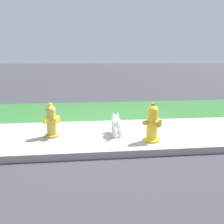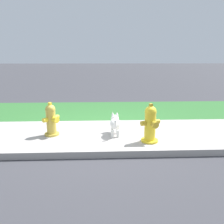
{
  "view_description": "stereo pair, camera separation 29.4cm",
  "coord_description": "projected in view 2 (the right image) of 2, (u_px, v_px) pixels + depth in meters",
  "views": [
    {
      "loc": [
        -0.22,
        -4.35,
        1.57
      ],
      "look_at": [
        0.28,
        0.33,
        0.4
      ],
      "focal_mm": 35.0,
      "sensor_mm": 36.0,
      "label": 1
    },
    {
      "loc": [
        0.08,
        -4.37,
        1.57
      ],
      "look_at": [
        0.28,
        0.33,
        0.4
      ],
      "focal_mm": 35.0,
      "sensor_mm": 36.0,
      "label": 2
    }
  ],
  "objects": [
    {
      "name": "sidewalk_pavement",
      "position": [
        100.0,
        134.0,
        4.62
      ],
      "size": [
        18.0,
        1.99,
        0.01
      ],
      "primitive_type": "cube",
      "color": "#9E9993",
      "rests_on": "ground"
    },
    {
      "name": "fire_hydrant_across_street",
      "position": [
        150.0,
        124.0,
        4.11
      ],
      "size": [
        0.4,
        0.37,
        0.75
      ],
      "rotation": [
        0.0,
        0.0,
        3.49
      ],
      "color": "yellow",
      "rests_on": "ground"
    },
    {
      "name": "street_curb",
      "position": [
        99.0,
        153.0,
        3.56
      ],
      "size": [
        18.0,
        0.16,
        0.12
      ],
      "primitive_type": "cube",
      "color": "#9E9993",
      "rests_on": "ground"
    },
    {
      "name": "ground_plane",
      "position": [
        100.0,
        134.0,
        4.62
      ],
      "size": [
        120.0,
        120.0,
        0.0
      ],
      "primitive_type": "plane",
      "color": "#38383D"
    },
    {
      "name": "fire_hydrant_at_driveway",
      "position": [
        51.0,
        120.0,
        4.46
      ],
      "size": [
        0.34,
        0.34,
        0.7
      ],
      "rotation": [
        0.0,
        0.0,
        4.01
      ],
      "color": "gold",
      "rests_on": "ground"
    },
    {
      "name": "grass_verge",
      "position": [
        100.0,
        110.0,
        6.76
      ],
      "size": [
        18.0,
        2.42,
        0.01
      ],
      "primitive_type": "cube",
      "color": "#2D662D",
      "rests_on": "ground"
    },
    {
      "name": "small_white_dog",
      "position": [
        115.0,
        123.0,
        4.51
      ],
      "size": [
        0.22,
        0.54,
        0.45
      ],
      "rotation": [
        0.0,
        0.0,
        1.54
      ],
      "color": "white",
      "rests_on": "ground"
    }
  ]
}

